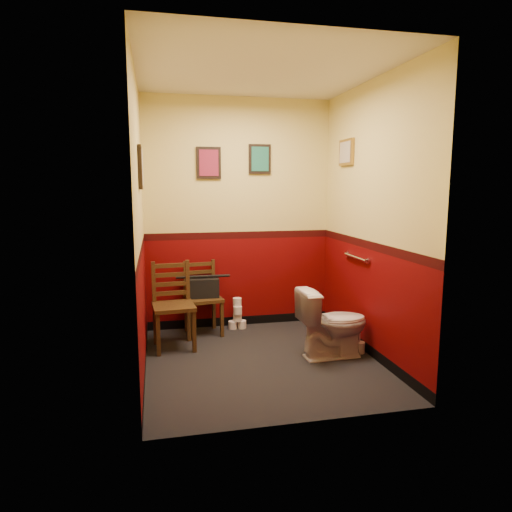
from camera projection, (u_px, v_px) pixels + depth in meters
The scene contains 17 objects.
floor at pixel (262, 361), 4.44m from camera, with size 2.20×2.40×0.00m, color black.
ceiling at pixel (262, 71), 4.03m from camera, with size 2.20×2.40×0.00m, color silver.
wall_back at pixel (239, 215), 5.40m from camera, with size 2.20×2.70×0.00m, color #590406.
wall_front at pixel (302, 237), 3.08m from camera, with size 2.20×2.70×0.00m, color #590406.
wall_left at pixel (140, 225), 4.00m from camera, with size 2.40×2.70×0.00m, color #590406.
wall_right at pixel (371, 221), 4.47m from camera, with size 2.40×2.70×0.00m, color #590406.
grab_bar at pixel (356, 257), 4.77m from camera, with size 0.05×0.56×0.06m.
framed_print_back_a at pixel (209, 163), 5.21m from camera, with size 0.28×0.04×0.36m.
framed_print_back_b at pixel (260, 159), 5.33m from camera, with size 0.26×0.04×0.34m.
framed_print_left at pixel (141, 168), 4.03m from camera, with size 0.04×0.30×0.38m.
framed_print_right at pixel (346, 152), 4.94m from camera, with size 0.04×0.34×0.28m.
toilet at pixel (333, 323), 4.52m from camera, with size 0.39×0.70×0.68m, color white.
toilet_brush at pixel (359, 347), 4.66m from camera, with size 0.11×0.11×0.40m.
chair_left at pixel (173, 305), 4.77m from camera, with size 0.45×0.45×0.90m.
chair_right at pixel (203, 298), 5.23m from camera, with size 0.44×0.44×0.83m.
handbag at pixel (203, 288), 5.17m from camera, with size 0.35×0.18×0.26m.
tp_stack at pixel (237, 316), 5.43m from camera, with size 0.21×0.13×0.37m.
Camera 1 is at (-0.96, -4.12, 1.69)m, focal length 32.00 mm.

